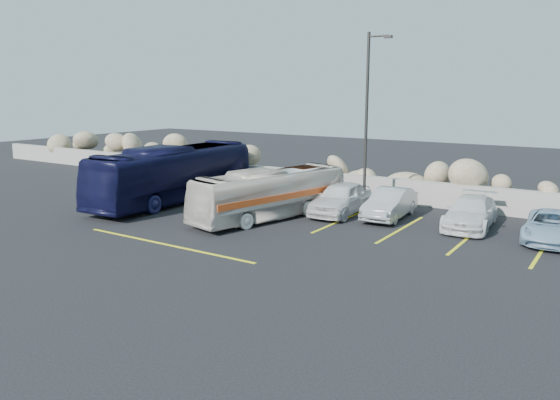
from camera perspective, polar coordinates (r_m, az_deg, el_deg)
The scene contains 11 objects.
ground at distance 19.42m, azimuth -10.14°, elevation -5.20°, with size 90.00×90.00×0.00m, color black.
seawall at distance 28.93m, azimuth 6.34°, elevation 1.60°, with size 60.00×0.40×1.20m, color gray.
riprap_pile at distance 29.89m, azimuth 7.42°, elevation 3.25°, with size 54.00×2.80×2.60m, color #937D60, non-canonical shape.
parking_lines at distance 21.43m, azimuth 9.52°, elevation -3.58°, with size 18.16×9.36×0.01m.
lamppost at distance 25.19m, azimuth 9.14°, elevation 8.54°, with size 1.14×0.18×8.00m.
vintage_bus at distance 23.65m, azimuth -1.01°, elevation 0.65°, with size 1.81×7.76×2.16m, color beige.
tour_coach at distance 27.66m, azimuth -11.01°, elevation 2.70°, with size 2.36×10.10×2.81m, color black.
car_a at distance 24.65m, azimuth 6.37°, elevation 0.18°, with size 1.70×4.23×1.44m, color silver.
car_b at distance 24.22m, azimuth 11.40°, elevation -0.37°, with size 1.36×3.90×1.29m, color #A2A2A6.
car_c at distance 23.45m, azimuth 19.30°, elevation -1.24°, with size 1.73×4.27×1.24m, color silver.
car_d at distance 22.49m, azimuth 26.54°, elevation -2.49°, with size 1.85×4.02×1.12m, color #8AAAC4.
Camera 1 is at (12.91, -13.43, 5.49)m, focal length 35.00 mm.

